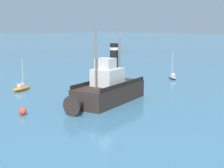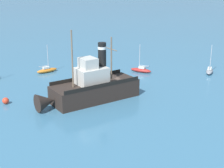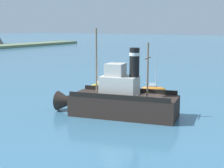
{
  "view_description": "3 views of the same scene",
  "coord_description": "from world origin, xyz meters",
  "views": [
    {
      "loc": [
        -32.22,
        35.37,
        10.36
      ],
      "look_at": [
        -0.79,
        1.53,
        2.24
      ],
      "focal_mm": 55.0,
      "sensor_mm": 36.0,
      "label": 1
    },
    {
      "loc": [
        -43.44,
        16.93,
        16.77
      ],
      "look_at": [
        -2.85,
        0.77,
        2.42
      ],
      "focal_mm": 55.0,
      "sensor_mm": 36.0,
      "label": 2
    },
    {
      "loc": [
        -34.42,
        -15.89,
        10.27
      ],
      "look_at": [
        0.22,
        5.3,
        3.24
      ],
      "focal_mm": 55.0,
      "sensor_mm": 36.0,
      "label": 3
    }
  ],
  "objects": [
    {
      "name": "ground_plane",
      "position": [
        0.0,
        0.0,
        0.0
      ],
      "size": [
        600.0,
        600.0,
        0.0
      ],
      "primitive_type": "plane",
      "color": "teal"
    },
    {
      "name": "old_tugboat",
      "position": [
        -1.57,
        3.32,
        1.83
      ],
      "size": [
        6.83,
        14.79,
        9.9
      ],
      "color": "#2D231E",
      "rests_on": "ground"
    },
    {
      "name": "sailboat_orange",
      "position": [
        14.27,
        6.2,
        0.43
      ],
      "size": [
        2.1,
        3.96,
        4.9
      ],
      "color": "orange",
      "rests_on": "ground"
    },
    {
      "name": "sailboat_grey",
      "position": [
        3.4,
        -19.94,
        0.43
      ],
      "size": [
        3.57,
        3.35,
        4.9
      ],
      "color": "gray",
      "rests_on": "ground"
    },
    {
      "name": "sailboat_red",
      "position": [
        8.3,
        -9.12,
        0.43
      ],
      "size": [
        3.61,
        3.3,
        4.9
      ],
      "color": "#B22823",
      "rests_on": "ground"
    },
    {
      "name": "mooring_buoy",
      "position": [
        1.34,
        14.34,
        0.44
      ],
      "size": [
        0.88,
        0.88,
        0.88
      ],
      "primitive_type": "sphere",
      "color": "red",
      "rests_on": "ground"
    }
  ]
}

